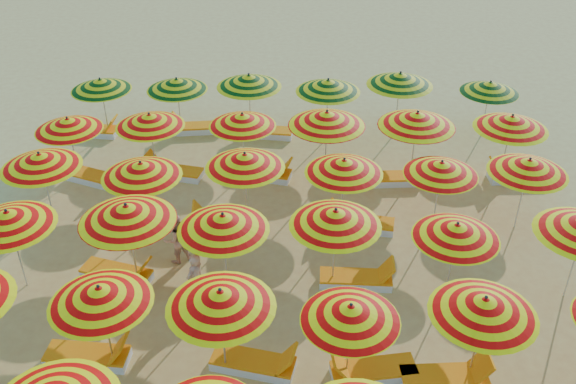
% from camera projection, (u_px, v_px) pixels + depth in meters
% --- Properties ---
extents(ground, '(120.00, 120.00, 0.00)m').
position_uv_depth(ground, '(288.00, 256.00, 16.17)').
color(ground, '#D6B85F').
rests_on(ground, ground).
extents(umbrella_7, '(2.09, 2.09, 2.14)m').
position_uv_depth(umbrella_7, '(100.00, 295.00, 12.17)').
color(umbrella_7, silver).
rests_on(umbrella_7, ground).
extents(umbrella_8, '(2.61, 2.61, 2.23)m').
position_uv_depth(umbrella_8, '(221.00, 299.00, 11.97)').
color(umbrella_8, silver).
rests_on(umbrella_8, ground).
extents(umbrella_9, '(2.14, 2.14, 2.02)m').
position_uv_depth(umbrella_9, '(351.00, 313.00, 11.91)').
color(umbrella_9, silver).
rests_on(umbrella_9, ground).
extents(umbrella_10, '(2.55, 2.55, 2.18)m').
position_uv_depth(umbrella_10, '(484.00, 306.00, 11.87)').
color(umbrella_10, silver).
rests_on(umbrella_10, ground).
extents(umbrella_12, '(2.74, 2.74, 2.19)m').
position_uv_depth(umbrella_12, '(8.00, 219.00, 14.20)').
color(umbrella_12, silver).
rests_on(umbrella_12, ground).
extents(umbrella_13, '(2.44, 2.44, 2.32)m').
position_uv_depth(umbrella_13, '(127.00, 213.00, 14.17)').
color(umbrella_13, silver).
rests_on(umbrella_13, ground).
extents(umbrella_14, '(2.64, 2.64, 2.19)m').
position_uv_depth(umbrella_14, '(223.00, 222.00, 14.09)').
color(umbrella_14, silver).
rests_on(umbrella_14, ground).
extents(umbrella_15, '(2.67, 2.67, 2.21)m').
position_uv_depth(umbrella_15, '(336.00, 218.00, 14.20)').
color(umbrella_15, silver).
rests_on(umbrella_15, ground).
extents(umbrella_16, '(2.28, 2.28, 2.06)m').
position_uv_depth(umbrella_16, '(457.00, 231.00, 14.00)').
color(umbrella_16, silver).
rests_on(umbrella_16, ground).
extents(umbrella_18, '(2.68, 2.68, 2.18)m').
position_uv_depth(umbrella_18, '(40.00, 160.00, 16.37)').
color(umbrella_18, silver).
rests_on(umbrella_18, ground).
extents(umbrella_19, '(2.28, 2.28, 2.16)m').
position_uv_depth(umbrella_19, '(141.00, 170.00, 16.03)').
color(umbrella_19, silver).
rests_on(umbrella_19, ground).
extents(umbrella_20, '(2.51, 2.51, 2.19)m').
position_uv_depth(umbrella_20, '(245.00, 161.00, 16.36)').
color(umbrella_20, silver).
rests_on(umbrella_20, ground).
extents(umbrella_21, '(2.04, 2.04, 2.13)m').
position_uv_depth(umbrella_21, '(344.00, 166.00, 16.21)').
color(umbrella_21, silver).
rests_on(umbrella_21, ground).
extents(umbrella_22, '(2.48, 2.48, 2.04)m').
position_uv_depth(umbrella_22, '(441.00, 168.00, 16.29)').
color(umbrella_22, silver).
rests_on(umbrella_22, ground).
extents(umbrella_23, '(2.66, 2.66, 2.15)m').
position_uv_depth(umbrella_23, '(529.00, 166.00, 16.19)').
color(umbrella_23, silver).
rests_on(umbrella_23, ground).
extents(umbrella_24, '(2.17, 2.17, 2.05)m').
position_uv_depth(umbrella_24, '(68.00, 124.00, 18.33)').
color(umbrella_24, silver).
rests_on(umbrella_24, ground).
extents(umbrella_25, '(2.35, 2.35, 2.12)m').
position_uv_depth(umbrella_25, '(150.00, 120.00, 18.41)').
color(umbrella_25, silver).
rests_on(umbrella_25, ground).
extents(umbrella_26, '(2.46, 2.46, 2.09)m').
position_uv_depth(umbrella_26, '(242.00, 120.00, 18.49)').
color(umbrella_26, silver).
rests_on(umbrella_26, ground).
extents(umbrella_27, '(2.35, 2.35, 2.34)m').
position_uv_depth(umbrella_27, '(327.00, 119.00, 18.06)').
color(umbrella_27, silver).
rests_on(umbrella_27, ground).
extents(umbrella_28, '(2.91, 2.91, 2.34)m').
position_uv_depth(umbrella_28, '(417.00, 119.00, 18.03)').
color(umbrella_28, silver).
rests_on(umbrella_28, ground).
extents(umbrella_29, '(2.76, 2.76, 2.23)m').
position_uv_depth(umbrella_29, '(511.00, 122.00, 18.09)').
color(umbrella_29, silver).
rests_on(umbrella_29, ground).
extents(umbrella_30, '(2.52, 2.52, 2.07)m').
position_uv_depth(umbrella_30, '(101.00, 85.00, 20.67)').
color(umbrella_30, silver).
rests_on(umbrella_30, ground).
extents(umbrella_31, '(2.19, 2.19, 2.09)m').
position_uv_depth(umbrella_31, '(177.00, 84.00, 20.63)').
color(umbrella_31, silver).
rests_on(umbrella_31, ground).
extents(umbrella_32, '(2.59, 2.59, 2.23)m').
position_uv_depth(umbrella_32, '(249.00, 81.00, 20.56)').
color(umbrella_32, silver).
rests_on(umbrella_32, ground).
extents(umbrella_33, '(2.51, 2.51, 2.20)m').
position_uv_depth(umbrella_33, '(328.00, 86.00, 20.31)').
color(umbrella_33, silver).
rests_on(umbrella_33, ground).
extents(umbrella_34, '(2.39, 2.39, 2.27)m').
position_uv_depth(umbrella_34, '(400.00, 79.00, 20.58)').
color(umbrella_34, silver).
rests_on(umbrella_34, ground).
extents(umbrella_35, '(2.12, 2.12, 2.01)m').
position_uv_depth(umbrella_35, '(490.00, 87.00, 20.62)').
color(umbrella_35, silver).
rests_on(umbrella_35, ground).
extents(lounger_4, '(1.78, 0.73, 0.69)m').
position_uv_depth(lounger_4, '(90.00, 356.00, 13.17)').
color(lounger_4, white).
rests_on(lounger_4, ground).
extents(lounger_5, '(1.82, 0.97, 0.69)m').
position_uv_depth(lounger_5, '(255.00, 363.00, 13.01)').
color(lounger_5, white).
rests_on(lounger_5, ground).
extents(lounger_6, '(1.80, 0.83, 0.69)m').
position_uv_depth(lounger_6, '(371.00, 371.00, 12.84)').
color(lounger_6, white).
rests_on(lounger_6, ground).
extents(lounger_7, '(1.76, 0.68, 0.69)m').
position_uv_depth(lounger_7, '(446.00, 378.00, 12.70)').
color(lounger_7, white).
rests_on(lounger_7, ground).
extents(lounger_8, '(1.83, 1.07, 0.69)m').
position_uv_depth(lounger_8, '(118.00, 274.00, 15.35)').
color(lounger_8, white).
rests_on(lounger_8, ground).
extents(lounger_9, '(1.76, 0.67, 0.69)m').
position_uv_depth(lounger_9, '(358.00, 279.00, 15.20)').
color(lounger_9, white).
rests_on(lounger_9, ground).
extents(lounger_10, '(1.77, 0.72, 0.69)m').
position_uv_depth(lounger_10, '(225.00, 221.00, 17.20)').
color(lounger_10, white).
rests_on(lounger_10, ground).
extents(lounger_11, '(1.81, 0.89, 0.69)m').
position_uv_depth(lounger_11, '(360.00, 223.00, 17.10)').
color(lounger_11, white).
rests_on(lounger_11, ground).
extents(lounger_12, '(1.82, 1.20, 0.69)m').
position_uv_depth(lounger_12, '(96.00, 178.00, 19.03)').
color(lounger_12, white).
rests_on(lounger_12, ground).
extents(lounger_13, '(1.82, 0.97, 0.69)m').
position_uv_depth(lounger_13, '(173.00, 172.00, 19.33)').
color(lounger_13, white).
rests_on(lounger_13, ground).
extents(lounger_14, '(1.82, 0.99, 0.69)m').
position_uv_depth(lounger_14, '(264.00, 173.00, 19.25)').
color(lounger_14, white).
rests_on(lounger_14, ground).
extents(lounger_15, '(1.76, 0.67, 0.69)m').
position_uv_depth(lounger_15, '(390.00, 178.00, 19.00)').
color(lounger_15, white).
rests_on(lounger_15, ground).
extents(lounger_16, '(1.75, 0.63, 0.69)m').
position_uv_depth(lounger_16, '(516.00, 176.00, 19.13)').
color(lounger_16, white).
rests_on(lounger_16, ground).
extents(lounger_17, '(1.79, 0.79, 0.69)m').
position_uv_depth(lounger_17, '(94.00, 130.00, 21.58)').
color(lounger_17, white).
rests_on(lounger_17, ground).
extents(lounger_18, '(1.78, 0.75, 0.69)m').
position_uv_depth(lounger_18, '(197.00, 128.00, 21.75)').
color(lounger_18, white).
rests_on(lounger_18, ground).
extents(lounger_19, '(1.79, 0.81, 0.69)m').
position_uv_depth(lounger_19, '(266.00, 132.00, 21.51)').
color(lounger_19, white).
rests_on(lounger_19, ground).
extents(beachgoer_b, '(0.82, 0.79, 1.34)m').
position_uv_depth(beachgoer_b, '(176.00, 239.00, 15.66)').
color(beachgoer_b, tan).
rests_on(beachgoer_b, ground).
extents(beachgoer_a, '(0.56, 0.62, 1.42)m').
position_uv_depth(beachgoer_a, '(195.00, 280.00, 14.30)').
color(beachgoer_a, tan).
rests_on(beachgoer_a, ground).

